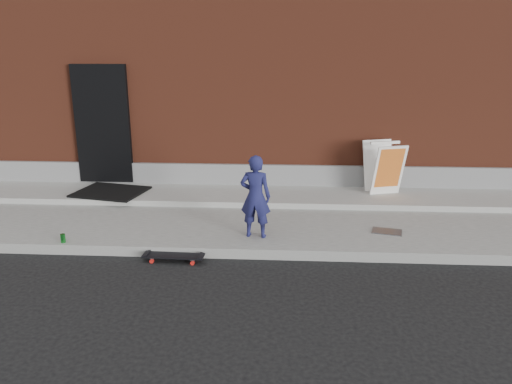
# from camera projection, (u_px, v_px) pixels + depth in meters

# --- Properties ---
(ground) EXTENTS (80.00, 80.00, 0.00)m
(ground) POSITION_uv_depth(u_px,v_px,m) (219.00, 259.00, 6.96)
(ground) COLOR black
(ground) RESTS_ON ground
(sidewalk) EXTENTS (20.00, 3.00, 0.15)m
(sidewalk) POSITION_uv_depth(u_px,v_px,m) (231.00, 218.00, 8.38)
(sidewalk) COLOR slate
(sidewalk) RESTS_ON ground
(apron) EXTENTS (20.00, 1.20, 0.10)m
(apron) POSITION_uv_depth(u_px,v_px,m) (236.00, 195.00, 9.20)
(apron) COLOR gray
(apron) RESTS_ON sidewalk
(building) EXTENTS (20.00, 8.10, 5.00)m
(building) POSITION_uv_depth(u_px,v_px,m) (252.00, 59.00, 12.94)
(building) COLOR brown
(building) RESTS_ON ground
(child) EXTENTS (0.48, 0.34, 1.23)m
(child) POSITION_uv_depth(u_px,v_px,m) (255.00, 197.00, 7.20)
(child) COLOR #1C1D4E
(child) RESTS_ON sidewalk
(skateboard) EXTENTS (0.83, 0.25, 0.09)m
(skateboard) POSITION_uv_depth(u_px,v_px,m) (174.00, 256.00, 6.86)
(skateboard) COLOR red
(skateboard) RESTS_ON ground
(pizza_sign) EXTENTS (0.74, 0.81, 0.95)m
(pizza_sign) POSITION_uv_depth(u_px,v_px,m) (384.00, 167.00, 9.07)
(pizza_sign) COLOR white
(pizza_sign) RESTS_ON apron
(soda_can) EXTENTS (0.07, 0.07, 0.13)m
(soda_can) POSITION_uv_depth(u_px,v_px,m) (63.00, 238.00, 7.13)
(soda_can) COLOR #1B892A
(soda_can) RESTS_ON sidewalk
(doormat) EXTENTS (1.37, 1.19, 0.03)m
(doormat) POSITION_uv_depth(u_px,v_px,m) (111.00, 192.00, 9.17)
(doormat) COLOR black
(doormat) RESTS_ON apron
(utility_plate) EXTENTS (0.49, 0.38, 0.01)m
(utility_plate) POSITION_uv_depth(u_px,v_px,m) (387.00, 231.00, 7.54)
(utility_plate) COLOR #505155
(utility_plate) RESTS_ON sidewalk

